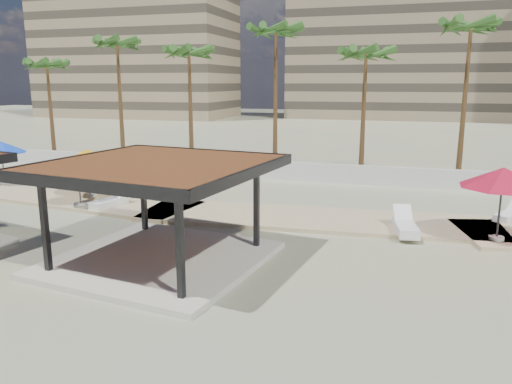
% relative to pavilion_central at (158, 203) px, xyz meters
% --- Properties ---
extents(ground, '(200.00, 200.00, 0.00)m').
position_rel_pavilion_central_xyz_m(ground, '(2.14, -0.16, -2.13)').
color(ground, tan).
rests_on(ground, ground).
extents(promenade, '(44.45, 7.97, 0.24)m').
position_rel_pavilion_central_xyz_m(promenade, '(4.14, 7.50, -2.07)').
color(promenade, '#C6B284').
rests_on(promenade, ground).
extents(boundary_wall, '(56.00, 0.30, 1.20)m').
position_rel_pavilion_central_xyz_m(boundary_wall, '(2.14, 15.84, -1.53)').
color(boundary_wall, silver).
rests_on(boundary_wall, ground).
extents(building_west, '(34.00, 16.00, 32.40)m').
position_rel_pavilion_central_xyz_m(building_west, '(-39.86, 67.84, 13.14)').
color(building_west, '#937F60').
rests_on(building_west, ground).
extents(building_mid, '(38.00, 16.00, 30.40)m').
position_rel_pavilion_central_xyz_m(building_mid, '(6.14, 77.84, 12.14)').
color(building_mid, '#847259').
rests_on(building_mid, ground).
extents(pavilion_central, '(7.90, 7.90, 3.57)m').
position_rel_pavilion_central_xyz_m(pavilion_central, '(0.00, 0.00, 0.00)').
color(pavilion_central, beige).
rests_on(pavilion_central, ground).
extents(umbrella_a, '(3.51, 3.51, 2.54)m').
position_rel_pavilion_central_xyz_m(umbrella_a, '(-15.20, 9.04, 0.24)').
color(umbrella_a, beige).
rests_on(umbrella_a, promenade).
extents(umbrella_b, '(3.40, 3.40, 2.53)m').
position_rel_pavilion_central_xyz_m(umbrella_b, '(-8.17, 7.60, 0.23)').
color(umbrella_b, beige).
rests_on(umbrella_b, promenade).
extents(umbrella_c, '(4.13, 4.13, 2.85)m').
position_rel_pavilion_central_xyz_m(umbrella_c, '(11.54, 5.64, 0.50)').
color(umbrella_c, beige).
rests_on(umbrella_c, promenade).
extents(umbrella_f, '(2.94, 2.94, 2.25)m').
position_rel_pavilion_central_xyz_m(umbrella_f, '(-7.35, 5.64, -0.02)').
color(umbrella_f, beige).
rests_on(umbrella_f, promenade).
extents(lounger_a, '(1.18, 2.24, 0.81)m').
position_rel_pavilion_central_xyz_m(lounger_a, '(-5.90, 5.96, -1.75)').
color(lounger_a, white).
rests_on(lounger_a, promenade).
extents(lounger_b, '(1.15, 2.46, 0.89)m').
position_rel_pavilion_central_xyz_m(lounger_b, '(8.13, 5.69, -1.73)').
color(lounger_b, white).
rests_on(lounger_b, promenade).
extents(lounger_d, '(1.54, 1.96, 0.73)m').
position_rel_pavilion_central_xyz_m(lounger_d, '(12.53, 9.08, -1.77)').
color(lounger_d, white).
rests_on(lounger_d, promenade).
extents(palm_a, '(3.00, 3.00, 8.32)m').
position_rel_pavilion_central_xyz_m(palm_a, '(-18.86, 18.14, 5.08)').
color(palm_a, brown).
rests_on(palm_a, ground).
extents(palm_b, '(3.00, 3.00, 9.78)m').
position_rel_pavilion_central_xyz_m(palm_b, '(-12.86, 18.54, 6.45)').
color(palm_b, brown).
rests_on(palm_b, ground).
extents(palm_c, '(3.00, 3.00, 9.00)m').
position_rel_pavilion_central_xyz_m(palm_c, '(-6.86, 17.94, 5.73)').
color(palm_c, brown).
rests_on(palm_c, ground).
extents(palm_d, '(3.00, 3.00, 10.34)m').
position_rel_pavilion_central_xyz_m(palm_d, '(-0.86, 18.74, 6.98)').
color(palm_d, brown).
rests_on(palm_d, ground).
extents(palm_e, '(3.00, 3.00, 8.74)m').
position_rel_pavilion_central_xyz_m(palm_e, '(5.14, 18.24, 5.48)').
color(palm_e, brown).
rests_on(palm_e, ground).
extents(palm_f, '(3.00, 3.00, 10.23)m').
position_rel_pavilion_central_xyz_m(palm_f, '(11.14, 18.44, 6.88)').
color(palm_f, brown).
rests_on(palm_f, ground).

